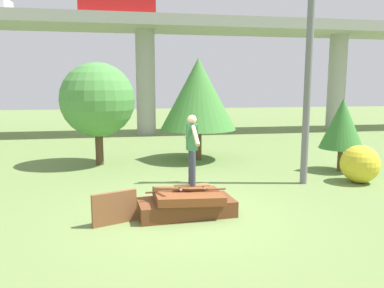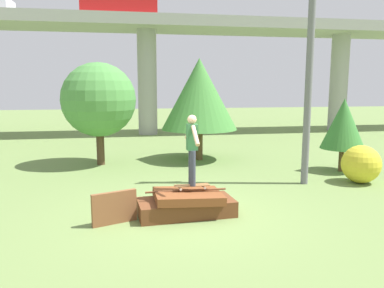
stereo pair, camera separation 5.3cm
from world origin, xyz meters
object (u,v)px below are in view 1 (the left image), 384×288
car_on_overpass_mid (116,5)px  bush_yellow_flowering (360,164)px  skateboard (192,186)px  tree_behind_left (98,100)px  utility_pole (309,49)px  tree_behind_right (342,124)px  skater (192,145)px  tree_mid_back (198,94)px

car_on_overpass_mid → bush_yellow_flowering: size_ratio=3.61×
car_on_overpass_mid → skateboard: bearing=-83.1°
car_on_overpass_mid → tree_behind_left: bearing=-94.8°
utility_pole → bush_yellow_flowering: (1.66, -0.20, -3.26)m
utility_pole → car_on_overpass_mid: bearing=114.6°
utility_pole → bush_yellow_flowering: 3.66m
tree_behind_left → tree_behind_right: bearing=-17.2°
utility_pole → tree_behind_right: size_ratio=3.05×
skater → tree_behind_right: size_ratio=0.64×
utility_pole → tree_behind_left: (-6.00, 3.77, -1.49)m
car_on_overpass_mid → tree_mid_back: (3.01, -7.59, -4.67)m
skater → utility_pole: (3.67, 2.02, 2.27)m
skateboard → tree_behind_right: 6.59m
tree_behind_left → tree_behind_right: tree_behind_left is taller
skateboard → tree_behind_left: (-2.33, 5.78, 1.68)m
skater → car_on_overpass_mid: (-1.67, 13.68, 5.63)m
tree_behind_left → bush_yellow_flowering: bearing=-27.4°
tree_behind_right → skateboard: bearing=-149.5°
skater → car_on_overpass_mid: size_ratio=0.38×
utility_pole → tree_behind_right: bearing=33.6°
skateboard → tree_mid_back: tree_mid_back is taller
bush_yellow_flowering → tree_mid_back: bearing=133.0°
car_on_overpass_mid → tree_behind_left: size_ratio=1.10×
utility_pole → tree_behind_right: (1.95, 1.30, -2.23)m
car_on_overpass_mid → bush_yellow_flowering: car_on_overpass_mid is taller
tree_behind_right → car_on_overpass_mid: bearing=125.1°
tree_behind_left → tree_mid_back: (3.68, 0.31, 0.18)m
utility_pole → skater: bearing=-151.2°
skater → tree_behind_right: 6.53m
utility_pole → bush_yellow_flowering: utility_pole is taller
skateboard → utility_pole: 5.25m
skater → utility_pole: 4.76m
tree_behind_left → skateboard: bearing=-68.0°
tree_behind_left → tree_mid_back: bearing=4.8°
car_on_overpass_mid → skater: bearing=-83.1°
tree_behind_left → tree_mid_back: size_ratio=0.95×
utility_pole → tree_behind_left: utility_pole is taller
car_on_overpass_mid → tree_behind_right: size_ratio=1.66×
tree_behind_right → skater: bearing=-149.5°
tree_behind_left → tree_behind_right: (7.96, -2.47, -0.74)m
skater → tree_behind_right: tree_behind_right is taller
skater → tree_mid_back: (1.35, 6.09, 0.96)m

